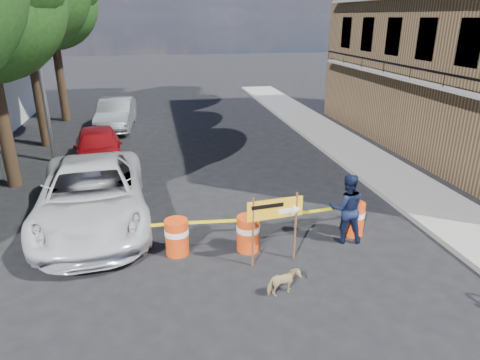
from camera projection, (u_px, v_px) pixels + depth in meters
name	position (u px, v px, depth m)	size (l,w,h in m)	color
ground	(254.00, 277.00, 9.51)	(120.00, 120.00, 0.00)	black
sidewalk_east	(378.00, 168.00, 16.12)	(2.40, 40.00, 0.15)	gray
tree_far	(50.00, 0.00, 21.62)	(5.04, 4.80, 8.84)	#332316
streetlamp	(38.00, 47.00, 15.56)	(1.25, 0.18, 8.00)	gray
barrel_far_left	(121.00, 241.00, 10.07)	(0.58, 0.58, 0.90)	red
barrel_mid_left	(177.00, 236.00, 10.31)	(0.58, 0.58, 0.90)	red
barrel_mid_right	(248.00, 233.00, 10.48)	(0.58, 0.58, 0.90)	red
barrel_far_right	(353.00, 218.00, 11.26)	(0.58, 0.58, 0.90)	red
detour_sign	(282.00, 213.00, 9.71)	(1.33, 0.27, 1.72)	#592D19
pedestrian	(347.00, 208.00, 10.77)	(0.89, 0.69, 1.83)	black
dog	(284.00, 283.00, 8.82)	(0.32, 0.69, 0.58)	tan
suv_white	(92.00, 195.00, 11.72)	(2.84, 6.16, 1.71)	silver
sedan_red	(98.00, 147.00, 16.44)	(1.74, 4.32, 1.47)	#A60D14
sedan_silver	(116.00, 114.00, 21.93)	(1.60, 4.60, 1.51)	#A9AAB0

